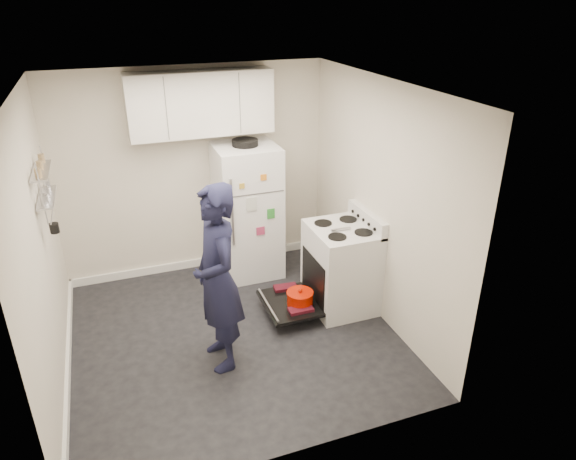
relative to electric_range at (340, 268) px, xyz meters
name	(u,v)px	position (x,y,z in m)	size (l,w,h in m)	color
room	(224,229)	(-1.29, -0.12, 0.74)	(3.21, 3.21, 2.51)	black
electric_range	(340,268)	(0.00, 0.00, 0.00)	(0.66, 0.76, 1.10)	silver
open_oven_door	(294,301)	(-0.55, -0.03, -0.28)	(0.55, 0.70, 0.22)	black
refrigerator	(248,211)	(-0.72, 1.10, 0.35)	(0.72, 0.74, 1.70)	white
upper_cabinets	(201,103)	(-1.16, 1.28, 1.63)	(1.60, 0.33, 0.70)	silver
wall_shelf_rack	(44,185)	(-2.78, 0.34, 1.21)	(0.14, 0.60, 0.61)	#B2B2B7
person	(217,279)	(-1.46, -0.48, 0.43)	(0.65, 0.43, 1.79)	black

